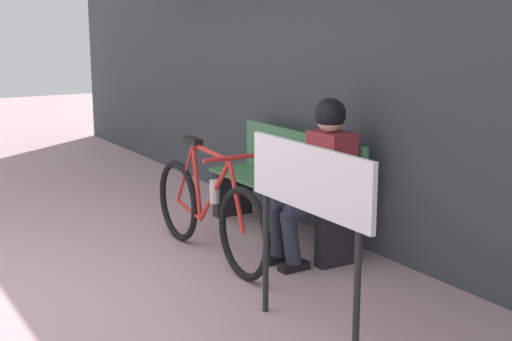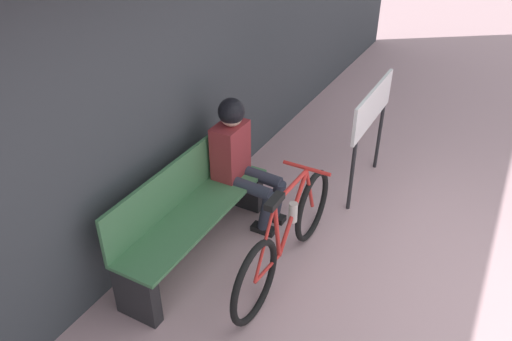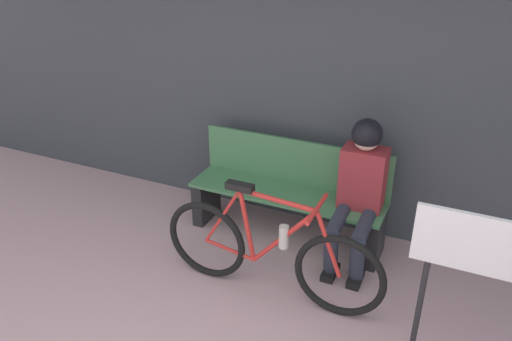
# 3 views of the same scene
# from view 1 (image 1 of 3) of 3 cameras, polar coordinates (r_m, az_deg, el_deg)

# --- Properties ---
(storefront_wall) EXTENTS (12.00, 0.56, 3.20)m
(storefront_wall) POSITION_cam_1_polar(r_m,az_deg,el_deg) (5.59, 7.27, 11.21)
(storefront_wall) COLOR #3D4247
(storefront_wall) RESTS_ON ground_plane
(park_bench_near) EXTENTS (1.65, 0.42, 0.85)m
(park_bench_near) POSITION_cam_1_polar(r_m,az_deg,el_deg) (5.75, 2.38, -1.42)
(park_bench_near) COLOR #477F51
(park_bench_near) RESTS_ON ground_plane
(bicycle) EXTENTS (1.68, 0.40, 0.87)m
(bicycle) POSITION_cam_1_polar(r_m,az_deg,el_deg) (5.23, -3.86, -3.29)
(bicycle) COLOR black
(bicycle) RESTS_ON ground_plane
(person_seated) EXTENTS (0.34, 0.61, 1.19)m
(person_seated) POSITION_cam_1_polar(r_m,az_deg,el_deg) (5.13, 5.19, 0.15)
(person_seated) COLOR #2D3342
(person_seated) RESTS_ON ground_plane
(signboard) EXTENTS (1.07, 0.04, 1.09)m
(signboard) POSITION_cam_1_polar(r_m,az_deg,el_deg) (3.81, 4.21, -1.76)
(signboard) COLOR #232326
(signboard) RESTS_ON ground_plane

